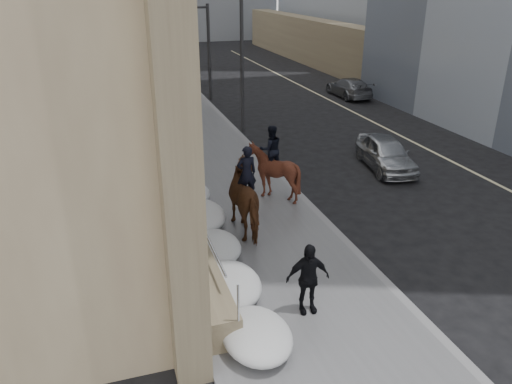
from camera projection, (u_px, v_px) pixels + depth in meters
ground at (285, 289)px, 13.00m from camera, size 140.00×140.00×0.00m
sidewalk at (204, 162)px, 21.73m from camera, size 5.00×80.00×0.12m
curb at (261, 157)px, 22.45m from camera, size 0.24×80.00×0.12m
lane_line at (413, 142)px, 24.65m from camera, size 0.15×70.00×0.01m
far_podium at (503, 95)px, 25.24m from camera, size 2.00×80.00×4.00m
streetlight_mid at (239, 42)px, 24.20m from camera, size 1.71×0.24×8.00m
streetlight_far at (174, 15)px, 41.72m from camera, size 1.71×0.24×8.00m
traffic_signal at (194, 38)px, 31.25m from camera, size 4.10×0.22×6.00m
snow_bank at (178, 172)px, 19.52m from camera, size 1.70×18.10×0.76m
mounted_horse_left at (250, 197)px, 15.40m from camera, size 1.32×2.60×2.73m
mounted_horse_right at (272, 169)px, 17.74m from camera, size 1.60×1.79×2.65m
pedestrian at (308, 278)px, 11.64m from camera, size 1.08×0.52×1.79m
car_silver at (386, 153)px, 20.96m from camera, size 2.27×4.23×1.37m
car_grey at (349, 87)px, 33.73m from camera, size 1.85×4.43×1.28m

